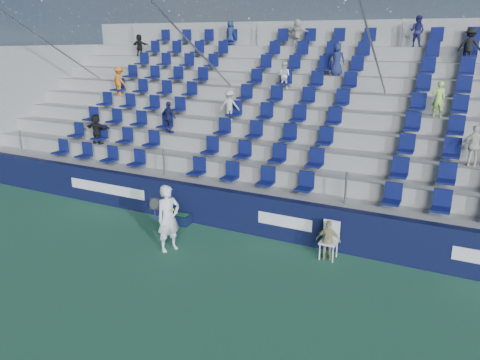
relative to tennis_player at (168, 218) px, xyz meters
The scene contains 7 objects.
ground 1.79m from the tennis_player, 45.64° to the right, with size 70.00×70.00×0.00m, color #2A6245.
sponsor_wall 2.34m from the tennis_player, 62.17° to the left, with size 24.00×0.32×1.20m.
grandstand 7.32m from the tennis_player, 81.45° to the left, with size 24.00×8.17×6.63m.
tennis_player is the anchor object (origin of this frame).
line_judge_chair 4.29m from the tennis_player, 21.25° to the left, with size 0.44×0.45×1.00m.
line_judge 4.24m from the tennis_player, 19.31° to the left, with size 0.63×0.26×1.07m, color tan.
ball_bin 1.95m from the tennis_player, 114.42° to the left, with size 0.60×0.42×0.33m.
Camera 1 is at (5.93, -8.38, 5.53)m, focal length 35.00 mm.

